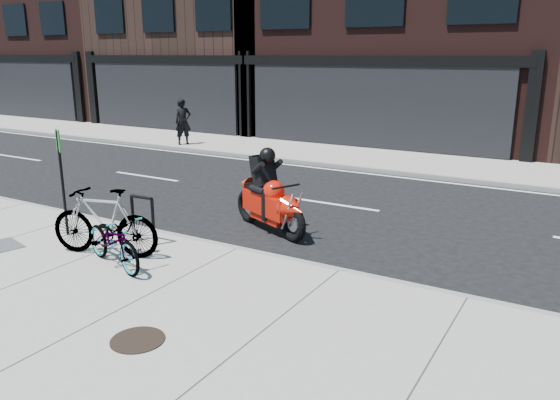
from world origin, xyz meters
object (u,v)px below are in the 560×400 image
Objects in this scene: bicycle_front at (114,240)px; bicycle_rear at (104,222)px; motorcycle at (272,199)px; sign_post at (61,173)px; bike_rack at (143,215)px; pedestrian at (183,122)px; manhole_cover at (138,340)px.

bicycle_rear is (-0.51, 0.29, 0.15)m from bicycle_front.
sign_post reaches higher than motorcycle.
bicycle_front is 0.61m from bicycle_rear.
bicycle_rear is at bearing 10.15° from sign_post.
bike_rack is 11.31m from pedestrian.
bicycle_rear is at bearing 143.89° from manhole_cover.
pedestrian is at bearing -162.43° from bicycle_rear.
pedestrian is at bearing 143.23° from sign_post.
motorcycle reaches higher than bicycle_front.
pedestrian is 10.79m from sign_post.
motorcycle is at bearing -99.69° from pedestrian.
bike_rack is 3.65m from manhole_cover.
bike_rack is 0.53× the size of bicycle_front.
sign_post reaches higher than bike_rack.
motorcycle is at bearing 53.85° from bike_rack.
bicycle_rear is 0.91× the size of motorcycle.
pedestrian reaches higher than manhole_cover.
bicycle_front is 2.55× the size of manhole_cover.
motorcycle is at bearing 63.19° from sign_post.
bicycle_front is 2.25m from sign_post.
motorcycle is at bearing 101.34° from manhole_cover.
motorcycle is (1.62, 2.84, -0.03)m from bicycle_rear.
bike_rack is 1.36× the size of manhole_cover.
bicycle_rear is 3.22m from manhole_cover.
pedestrian is (-6.71, 9.10, 0.34)m from bike_rack.
pedestrian is at bearing 52.20° from bicycle_front.
manhole_cover is at bearing -47.36° from bike_rack.
bike_rack is 1.79m from sign_post.
bicycle_rear is 0.98× the size of sign_post.
pedestrian reaches higher than motorcycle.
sign_post reaches higher than bicycle_rear.
motorcycle is (1.50, 2.06, 0.04)m from bike_rack.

